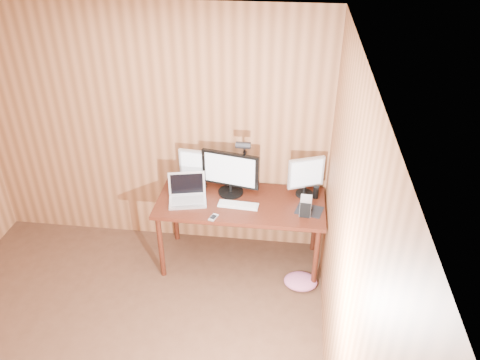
% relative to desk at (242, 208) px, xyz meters
% --- Properties ---
extents(room_shell, '(4.00, 4.00, 4.00)m').
position_rel_desk_xyz_m(room_shell, '(-0.93, -1.70, 0.62)').
color(room_shell, '#4F2F1E').
rests_on(room_shell, ground).
extents(desk, '(1.60, 0.70, 0.75)m').
position_rel_desk_xyz_m(desk, '(0.00, 0.00, 0.00)').
color(desk, '#3F170D').
rests_on(desk, floor).
extents(monitor_center, '(0.56, 0.25, 0.44)m').
position_rel_desk_xyz_m(monitor_center, '(-0.12, 0.06, 0.35)').
color(monitor_center, black).
rests_on(monitor_center, desk).
extents(monitor_left, '(0.36, 0.17, 0.41)m').
position_rel_desk_xyz_m(monitor_left, '(-0.45, 0.14, 0.34)').
color(monitor_left, black).
rests_on(monitor_left, desk).
extents(monitor_right, '(0.34, 0.17, 0.40)m').
position_rel_desk_xyz_m(monitor_right, '(0.60, 0.12, 0.34)').
color(monitor_right, black).
rests_on(monitor_right, desk).
extents(laptop, '(0.40, 0.34, 0.25)m').
position_rel_desk_xyz_m(laptop, '(-0.51, -0.10, 0.18)').
color(laptop, silver).
rests_on(laptop, desk).
extents(keyboard, '(0.39, 0.14, 0.02)m').
position_rel_desk_xyz_m(keyboard, '(-0.01, -0.15, 0.13)').
color(keyboard, silver).
rests_on(keyboard, desk).
extents(mousepad, '(0.28, 0.25, 0.00)m').
position_rel_desk_xyz_m(mousepad, '(0.65, -0.14, 0.12)').
color(mousepad, black).
rests_on(mousepad, desk).
extents(mouse, '(0.07, 0.10, 0.04)m').
position_rel_desk_xyz_m(mouse, '(0.65, -0.14, 0.14)').
color(mouse, black).
rests_on(mouse, mousepad).
extents(hard_drive, '(0.11, 0.15, 0.16)m').
position_rel_desk_xyz_m(hard_drive, '(0.61, -0.20, 0.20)').
color(hard_drive, silver).
rests_on(hard_drive, desk).
extents(phone, '(0.09, 0.12, 0.01)m').
position_rel_desk_xyz_m(phone, '(-0.21, -0.37, 0.13)').
color(phone, silver).
rests_on(phone, desk).
extents(speaker, '(0.05, 0.05, 0.13)m').
position_rel_desk_xyz_m(speaker, '(0.71, 0.08, 0.18)').
color(speaker, black).
rests_on(speaker, desk).
extents(desk_lamp, '(0.14, 0.20, 0.61)m').
position_rel_desk_xyz_m(desk_lamp, '(0.01, 0.12, 0.50)').
color(desk_lamp, black).
rests_on(desk_lamp, desk).
extents(fabric_pile, '(0.36, 0.32, 0.10)m').
position_rel_desk_xyz_m(fabric_pile, '(0.62, -0.35, -0.58)').
color(fabric_pile, '#C35E85').
rests_on(fabric_pile, floor).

